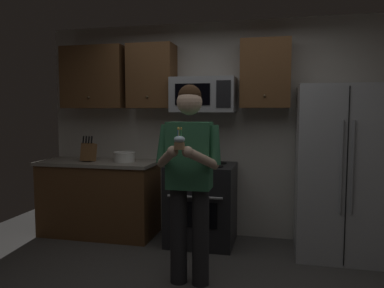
% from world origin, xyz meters
% --- Properties ---
extents(wall_back, '(4.40, 0.10, 2.60)m').
position_xyz_m(wall_back, '(0.00, 1.75, 1.30)').
color(wall_back, beige).
rests_on(wall_back, ground).
extents(oven_range, '(0.76, 0.70, 0.93)m').
position_xyz_m(oven_range, '(-0.15, 1.36, 0.46)').
color(oven_range, black).
rests_on(oven_range, ground).
extents(microwave, '(0.74, 0.41, 0.40)m').
position_xyz_m(microwave, '(-0.15, 1.48, 1.72)').
color(microwave, '#9EA0A5').
extents(refrigerator, '(0.90, 0.75, 1.80)m').
position_xyz_m(refrigerator, '(1.35, 1.32, 0.90)').
color(refrigerator, '#B7BABF').
rests_on(refrigerator, ground).
extents(cabinet_row_upper, '(2.78, 0.36, 0.76)m').
position_xyz_m(cabinet_row_upper, '(-0.72, 1.53, 1.95)').
color(cabinet_row_upper, brown).
extents(counter_left, '(1.44, 0.66, 0.92)m').
position_xyz_m(counter_left, '(-1.45, 1.38, 0.46)').
color(counter_left, brown).
rests_on(counter_left, ground).
extents(knife_block, '(0.16, 0.15, 0.32)m').
position_xyz_m(knife_block, '(-1.56, 1.33, 1.03)').
color(knife_block, brown).
rests_on(knife_block, counter_left).
extents(bowl_large_white, '(0.26, 0.26, 0.12)m').
position_xyz_m(bowl_large_white, '(-1.11, 1.38, 0.98)').
color(bowl_large_white, white).
rests_on(bowl_large_white, counter_left).
extents(person, '(0.60, 0.48, 1.76)m').
position_xyz_m(person, '(-0.04, 0.30, 1.00)').
color(person, '#262628').
rests_on(person, ground).
extents(cupcake, '(0.09, 0.09, 0.17)m').
position_xyz_m(cupcake, '(-0.04, -0.03, 1.29)').
color(cupcake, '#A87F56').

